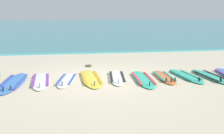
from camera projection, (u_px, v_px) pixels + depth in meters
ground_plane at (103, 79)px, 8.68m from camera, size 80.00×80.00×0.00m
sea at (75, 26)px, 43.06m from camera, size 80.00×60.00×0.10m
surfboard_1 at (13, 82)px, 8.12m from camera, size 0.78×2.58×0.18m
surfboard_2 at (41, 81)px, 8.33m from camera, size 0.72×2.31×0.18m
surfboard_3 at (67, 80)px, 8.43m from camera, size 0.80×2.00×0.18m
surfboard_4 at (91, 78)px, 8.65m from camera, size 0.70×2.52×0.18m
surfboard_5 at (117, 77)px, 8.75m from camera, size 0.77×2.15×0.18m
surfboard_6 at (143, 79)px, 8.55m from camera, size 0.73×2.37×0.18m
surfboard_7 at (164, 77)px, 8.81m from camera, size 0.62×2.00×0.18m
surfboard_8 at (186, 76)px, 8.97m from camera, size 0.68×2.17×0.18m
surfboard_9 at (210, 76)px, 8.89m from camera, size 0.65×2.23×0.18m
seaweed_clump_near_shoreline at (88, 66)px, 10.65m from camera, size 0.26×0.21×0.09m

